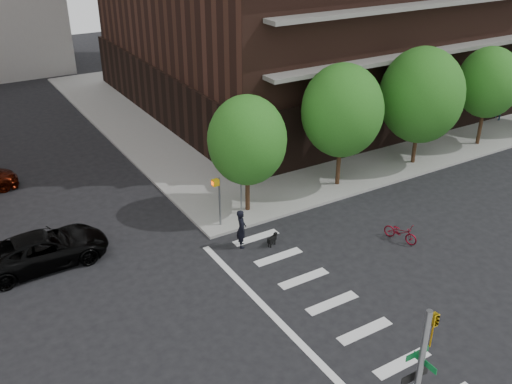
# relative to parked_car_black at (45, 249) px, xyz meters

# --- Properties ---
(ground) EXTENTS (120.00, 120.00, 0.00)m
(ground) POSITION_rel_parked_car_black_xyz_m (6.24, -9.00, -0.77)
(ground) COLOR black
(ground) RESTS_ON ground
(sidewalk_ne) EXTENTS (39.00, 33.00, 0.15)m
(sidewalk_ne) POSITION_rel_parked_car_black_xyz_m (26.74, 14.50, -0.70)
(sidewalk_ne) COLOR gray
(sidewalk_ne) RESTS_ON ground
(crosswalk) EXTENTS (3.85, 13.00, 0.01)m
(crosswalk) POSITION_rel_parked_car_black_xyz_m (8.45, -9.00, -0.77)
(crosswalk) COLOR silver
(crosswalk) RESTS_ON ground
(tree_a) EXTENTS (4.00, 4.00, 5.90)m
(tree_a) POSITION_rel_parked_car_black_xyz_m (10.24, -0.50, 3.27)
(tree_a) COLOR #301E11
(tree_a) RESTS_ON sidewalk_ne
(tree_b) EXTENTS (4.50, 4.50, 6.65)m
(tree_b) POSITION_rel_parked_car_black_xyz_m (16.24, -0.50, 3.77)
(tree_b) COLOR #301E11
(tree_b) RESTS_ON sidewalk_ne
(tree_c) EXTENTS (5.00, 5.00, 6.80)m
(tree_c) POSITION_rel_parked_car_black_xyz_m (22.24, -0.50, 3.68)
(tree_c) COLOR #301E11
(tree_c) RESTS_ON sidewalk_ne
(tree_d) EXTENTS (4.00, 4.00, 6.20)m
(tree_d) POSITION_rel_parked_car_black_xyz_m (28.24, -0.50, 3.57)
(tree_d) COLOR #301E11
(tree_d) RESTS_ON sidewalk_ne
(pedestrian_signal) EXTENTS (2.18, 0.67, 2.60)m
(pedestrian_signal) POSITION_rel_parked_car_black_xyz_m (8.56, -1.08, 1.08)
(pedestrian_signal) COLOR slate
(pedestrian_signal) RESTS_ON sidewalk_ne
(parked_car_black) EXTENTS (2.64, 5.59, 1.54)m
(parked_car_black) POSITION_rel_parked_car_black_xyz_m (0.00, 0.00, 0.00)
(parked_car_black) COLOR black
(parked_car_black) RESTS_ON ground
(scooter) EXTENTS (1.09, 1.86, 0.92)m
(scooter) POSITION_rel_parked_car_black_xyz_m (15.06, -6.82, -0.31)
(scooter) COLOR maroon
(scooter) RESTS_ON ground
(dog_walker) EXTENTS (0.82, 0.69, 1.92)m
(dog_walker) POSITION_rel_parked_car_black_xyz_m (8.26, -3.30, 0.19)
(dog_walker) COLOR black
(dog_walker) RESTS_ON ground
(dog) EXTENTS (0.66, 0.40, 0.56)m
(dog) POSITION_rel_parked_car_black_xyz_m (9.55, -3.99, -0.42)
(dog) COLOR black
(dog) RESTS_ON ground
(pedestrian_far) EXTENTS (1.01, 0.84, 1.88)m
(pedestrian_far) POSITION_rel_parked_car_black_xyz_m (33.40, 2.00, 0.32)
(pedestrian_far) COLOR navy
(pedestrian_far) RESTS_ON sidewalk_ne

